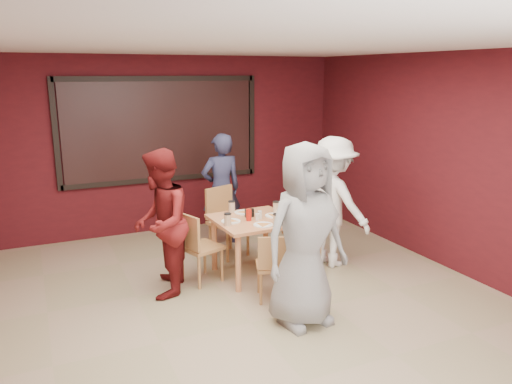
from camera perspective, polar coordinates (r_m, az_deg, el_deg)
name	(u,v)px	position (r m, az deg, el deg)	size (l,w,h in m)	color
floor	(251,322)	(5.37, -0.61, -14.68)	(7.00, 7.00, 0.00)	tan
window_blinds	(162,130)	(8.05, -10.74, 6.99)	(3.00, 0.02, 1.50)	black
dining_table	(253,226)	(6.28, -0.35, -3.86)	(0.98, 0.98, 0.90)	#DD8E5B
chair_front	(274,263)	(5.64, 2.10, -8.16)	(0.50, 0.50, 0.80)	#B66F47
chair_back	(225,217)	(7.05, -3.57, -2.88)	(0.59, 0.59, 0.97)	#B66F47
chair_left	(197,244)	(6.13, -6.81, -5.90)	(0.55, 0.55, 0.89)	#B66F47
chair_right	(308,230)	(6.62, 6.00, -4.34)	(0.51, 0.51, 0.91)	#B66F47
diner_front	(305,235)	(5.04, 5.62, -4.95)	(0.92, 0.60, 1.89)	gray
diner_back	(221,189)	(7.45, -3.99, 0.32)	(0.61, 0.40, 1.67)	#2D2F50
diner_left	(160,223)	(5.80, -10.87, -3.55)	(0.83, 0.65, 1.71)	maroon
diner_right	(333,202)	(6.67, 8.76, -1.14)	(1.12, 0.64, 1.73)	white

